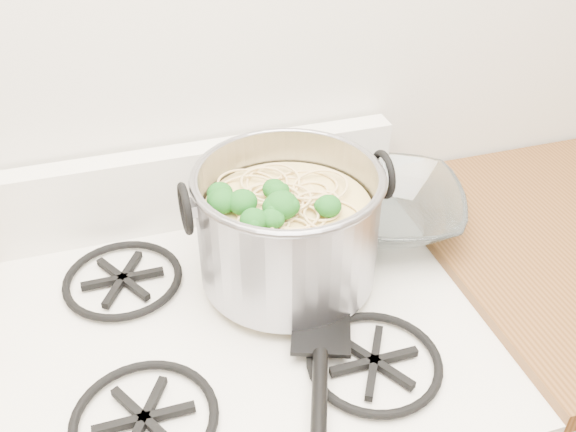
{
  "coord_description": "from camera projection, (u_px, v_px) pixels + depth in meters",
  "views": [
    {
      "loc": [
        -0.14,
        0.54,
        1.65
      ],
      "look_at": [
        0.1,
        1.34,
        1.04
      ],
      "focal_mm": 40.0,
      "sensor_mm": 36.0,
      "label": 1
    }
  ],
  "objects": [
    {
      "name": "spatula",
      "position": [
        321.0,
        325.0,
        0.98
      ],
      "size": [
        0.38,
        0.39,
        0.02
      ],
      "primitive_type": null,
      "rotation": [
        0.0,
        0.0,
        -0.36
      ],
      "color": "black",
      "rests_on": "gas_range"
    },
    {
      "name": "stock_pot",
      "position": [
        288.0,
        228.0,
        1.05
      ],
      "size": [
        0.34,
        0.31,
        0.21
      ],
      "color": "gray",
      "rests_on": "gas_range"
    },
    {
      "name": "glass_bowl",
      "position": [
        384.0,
        216.0,
        1.21
      ],
      "size": [
        0.15,
        0.15,
        0.03
      ],
      "primitive_type": "imported",
      "rotation": [
        0.0,
        0.0,
        -0.35
      ],
      "color": "white",
      "rests_on": "gas_range"
    }
  ]
}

